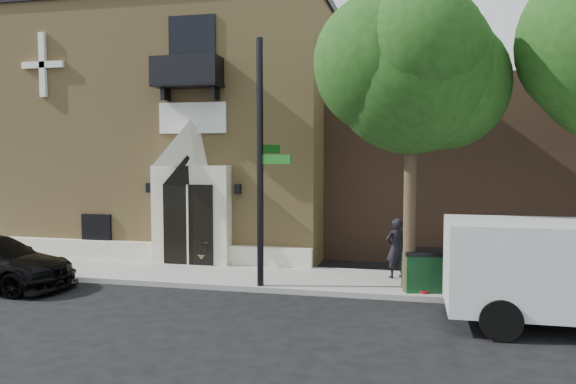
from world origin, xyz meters
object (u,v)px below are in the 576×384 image
fire_hydrant (423,279)px  pedestrian_near (396,248)px  dumpster (434,270)px  street_sign (261,163)px

fire_hydrant → pedestrian_near: (-0.76, 1.63, 0.51)m
dumpster → fire_hydrant: bearing=-137.2°
fire_hydrant → pedestrian_near: 1.87m
street_sign → pedestrian_near: street_sign is taller
street_sign → fire_hydrant: street_sign is taller
street_sign → fire_hydrant: bearing=21.3°
street_sign → pedestrian_near: (3.53, 1.81, -2.48)m
dumpster → street_sign: bearing=176.6°
fire_hydrant → dumpster: size_ratio=0.41×
pedestrian_near → street_sign: bearing=-3.7°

